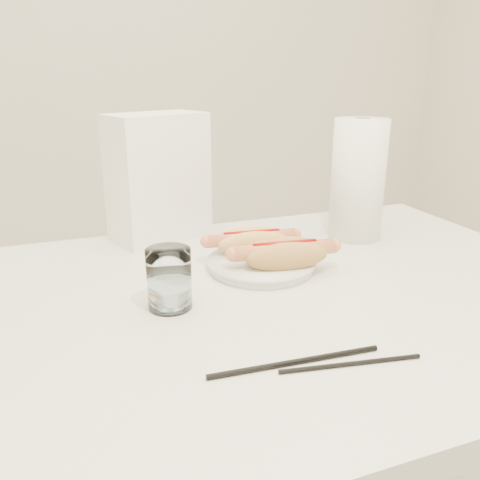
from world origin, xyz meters
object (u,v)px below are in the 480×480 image
object	(u,v)px
plate	(261,265)
napkin_box	(158,178)
hotdog_right	(284,254)
paper_towel_roll	(358,180)
water_glass	(169,279)
table	(258,324)
hotdog_left	(252,242)

from	to	relation	value
plate	napkin_box	distance (m)	0.31
hotdog_right	paper_towel_roll	bearing A→B (deg)	38.13
water_glass	napkin_box	bearing A→B (deg)	80.26
napkin_box	paper_towel_roll	size ratio (longest dim) A/B	1.04
table	paper_towel_roll	bearing A→B (deg)	32.47
napkin_box	hotdog_right	bearing A→B (deg)	-81.45
table	hotdog_right	bearing A→B (deg)	36.97
hotdog_left	hotdog_right	world-z (taller)	hotdog_right
table	hotdog_right	world-z (taller)	hotdog_right
plate	paper_towel_roll	xyz separation A→B (m)	(0.27, 0.11, 0.12)
plate	water_glass	world-z (taller)	water_glass
hotdog_left	paper_towel_roll	world-z (taller)	paper_towel_roll
napkin_box	table	bearing A→B (deg)	-96.10
table	napkin_box	bearing A→B (deg)	104.50
plate	paper_towel_roll	bearing A→B (deg)	21.41
plate	paper_towel_roll	size ratio (longest dim) A/B	0.75
plate	hotdog_right	size ratio (longest dim) A/B	1.02
plate	water_glass	bearing A→B (deg)	-154.07
table	paper_towel_roll	xyz separation A→B (m)	(0.31, 0.20, 0.19)
plate	hotdog_left	world-z (taller)	hotdog_left
paper_towel_roll	plate	bearing A→B (deg)	-158.59
table	hotdog_left	bearing A→B (deg)	72.46
water_glass	hotdog_right	bearing A→B (deg)	13.92
hotdog_left	hotdog_right	size ratio (longest dim) A/B	0.93
water_glass	paper_towel_roll	xyz separation A→B (m)	(0.46, 0.20, 0.08)
plate	hotdog_right	distance (m)	0.06
table	hotdog_right	distance (m)	0.14
table	hotdog_left	distance (m)	0.18
table	paper_towel_roll	size ratio (longest dim) A/B	4.65
table	water_glass	distance (m)	0.18
hotdog_left	plate	bearing A→B (deg)	-82.92
hotdog_left	hotdog_right	xyz separation A→B (m)	(0.03, -0.09, 0.00)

